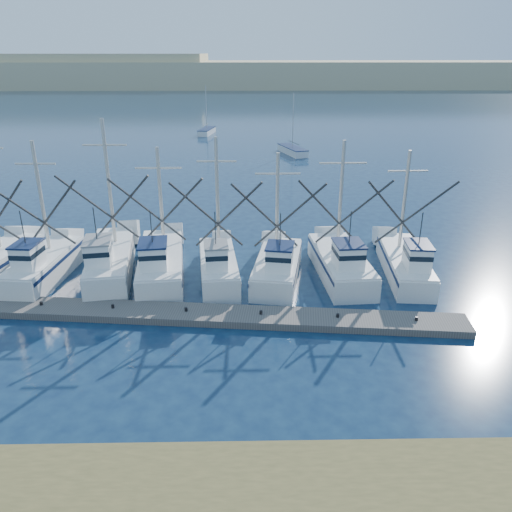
{
  "coord_description": "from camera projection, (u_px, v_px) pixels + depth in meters",
  "views": [
    {
      "loc": [
        -2.99,
        -17.43,
        13.1
      ],
      "look_at": [
        -2.49,
        8.0,
        2.74
      ],
      "focal_mm": 35.0,
      "sensor_mm": 36.0,
      "label": 1
    }
  ],
  "objects": [
    {
      "name": "trawler_fleet",
      "position": [
        187.0,
        264.0,
        30.91
      ],
      "size": [
        29.16,
        8.96,
        9.54
      ],
      "color": "white",
      "rests_on": "ground"
    },
    {
      "name": "floating_dock",
      "position": [
        186.0,
        314.0,
        26.59
      ],
      "size": [
        29.48,
        5.02,
        0.39
      ],
      "primitive_type": "cube",
      "rotation": [
        0.0,
        0.0,
        -0.1
      ],
      "color": "#5A5550",
      "rests_on": "ground"
    },
    {
      "name": "dune_ridge",
      "position": [
        253.0,
        74.0,
        213.7
      ],
      "size": [
        360.0,
        60.0,
        10.0
      ],
      "primitive_type": "cube",
      "color": "tan",
      "rests_on": "ground"
    },
    {
      "name": "sailboat_near",
      "position": [
        292.0,
        150.0,
        69.79
      ],
      "size": [
        3.86,
        7.13,
        8.1
      ],
      "rotation": [
        0.0,
        0.0,
        0.31
      ],
      "color": "white",
      "rests_on": "ground"
    },
    {
      "name": "ground",
      "position": [
        318.0,
        387.0,
        21.13
      ],
      "size": [
        500.0,
        500.0,
        0.0
      ],
      "primitive_type": "plane",
      "color": "#0C1D38",
      "rests_on": "ground"
    },
    {
      "name": "sailboat_far",
      "position": [
        207.0,
        131.0,
        86.88
      ],
      "size": [
        2.78,
        6.52,
        8.1
      ],
      "rotation": [
        0.0,
        0.0,
        -0.17
      ],
      "color": "white",
      "rests_on": "ground"
    }
  ]
}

